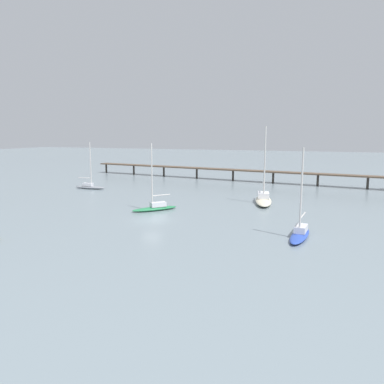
{
  "coord_description": "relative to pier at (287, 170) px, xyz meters",
  "views": [
    {
      "loc": [
        21.52,
        -42.24,
        11.44
      ],
      "look_at": [
        0.0,
        15.29,
        1.5
      ],
      "focal_mm": 34.21,
      "sensor_mm": 36.0,
      "label": 1
    }
  ],
  "objects": [
    {
      "name": "sailboat_cream",
      "position": [
        -1.1,
        -24.85,
        -2.46
      ],
      "size": [
        4.37,
        9.9,
        12.5
      ],
      "color": "beige",
      "rests_on": "ground_plane"
    },
    {
      "name": "sailboat_blue",
      "position": [
        6.09,
        -43.58,
        -2.55
      ],
      "size": [
        2.35,
        7.38,
        9.93
      ],
      "color": "#2D4CB7",
      "rests_on": "ground_plane"
    },
    {
      "name": "ground_plane",
      "position": [
        -12.92,
        -42.11,
        -3.2
      ],
      "size": [
        400.0,
        400.0,
        0.0
      ],
      "primitive_type": "plane",
      "color": "gray"
    },
    {
      "name": "pier",
      "position": [
        0.0,
        0.0,
        0.0
      ],
      "size": [
        80.49,
        12.51,
        6.16
      ],
      "color": "brown",
      "rests_on": "ground_plane"
    },
    {
      "name": "sailboat_gray",
      "position": [
        -37.49,
        -21.64,
        -2.56
      ],
      "size": [
        6.77,
        1.91,
        9.62
      ],
      "color": "gray",
      "rests_on": "ground_plane"
    },
    {
      "name": "sailboat_green",
      "position": [
        -15.27,
        -36.2,
        -2.55
      ],
      "size": [
        5.94,
        6.27,
        9.98
      ],
      "color": "#287F4C",
      "rests_on": "ground_plane"
    }
  ]
}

